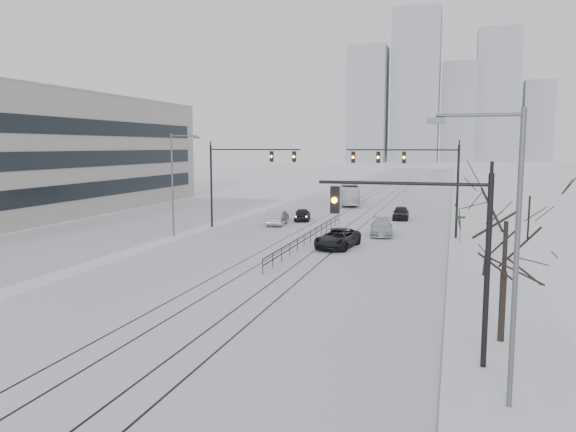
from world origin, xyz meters
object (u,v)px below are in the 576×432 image
object	(u,v)px
sedan_nb_right	(381,228)
sedan_nb_far	(401,213)
sedan_nb_front	(338,238)
sedan_sb_inner	(302,214)
sedan_sb_outer	(277,217)
bare_tree	(506,234)
traffic_mast_near	(440,242)
box_truck	(350,194)

from	to	relation	value
sedan_nb_right	sedan_nb_far	xyz separation A→B (m)	(0.64, 11.69, 0.02)
sedan_nb_front	sedan_nb_far	distance (m)	19.07
sedan_nb_front	sedan_nb_right	size ratio (longest dim) A/B	1.11
sedan_nb_front	sedan_nb_right	world-z (taller)	sedan_nb_front
sedan_nb_right	sedan_nb_far	distance (m)	11.70
sedan_sb_inner	sedan_nb_far	bearing A→B (deg)	-169.15
sedan_sb_outer	sedan_nb_right	distance (m)	11.59
sedan_nb_right	sedan_nb_far	bearing A→B (deg)	79.40
sedan_nb_far	sedan_nb_right	bearing A→B (deg)	-95.94
sedan_sb_outer	sedan_nb_far	world-z (taller)	sedan_sb_outer
sedan_sb_inner	sedan_nb_front	xyz separation A→B (m)	(6.82, -14.75, 0.07)
sedan_nb_front	bare_tree	bearing A→B (deg)	-53.94
sedan_nb_far	sedan_sb_outer	bearing A→B (deg)	-148.64
sedan_sb_inner	bare_tree	bearing A→B (deg)	105.73
bare_tree	sedan_sb_inner	size ratio (longest dim) A/B	1.53
sedan_nb_far	sedan_nb_front	bearing A→B (deg)	-102.35
traffic_mast_near	sedan_sb_inner	distance (m)	40.22
sedan_nb_right	box_truck	distance (m)	26.41
sedan_nb_right	box_truck	xyz separation A→B (m)	(-7.46, 25.32, 0.71)
sedan_nb_right	bare_tree	bearing A→B (deg)	-80.53
sedan_sb_outer	sedan_nb_front	size ratio (longest dim) A/B	0.87
traffic_mast_near	sedan_nb_far	xyz separation A→B (m)	(-5.02, 41.18, -3.84)
box_truck	sedan_nb_front	bearing A→B (deg)	87.03
sedan_sb_outer	sedan_nb_front	xyz separation A→B (m)	(8.42, -10.95, -0.02)
bare_tree	sedan_nb_front	world-z (taller)	bare_tree
traffic_mast_near	sedan_nb_front	xyz separation A→B (m)	(-8.18, 22.37, -3.82)
sedan_nb_front	sedan_nb_far	xyz separation A→B (m)	(3.16, 18.81, -0.03)
traffic_mast_near	sedan_nb_front	world-z (taller)	traffic_mast_near
sedan_sb_inner	box_truck	distance (m)	17.81
bare_tree	sedan_nb_front	bearing A→B (deg)	118.67
sedan_sb_outer	sedan_nb_far	bearing A→B (deg)	-152.62
sedan_sb_outer	sedan_nb_far	size ratio (longest dim) A/B	1.10
bare_tree	sedan_sb_inner	distance (m)	38.49
traffic_mast_near	sedan_sb_outer	xyz separation A→B (m)	(-16.60, 33.32, -3.80)
traffic_mast_near	bare_tree	xyz separation A→B (m)	(2.41, 3.00, -0.07)
traffic_mast_near	bare_tree	bearing A→B (deg)	51.24
sedan_nb_far	box_truck	size ratio (longest dim) A/B	0.42
sedan_nb_front	box_truck	size ratio (longest dim) A/B	0.53
sedan_nb_far	bare_tree	bearing A→B (deg)	-81.80
bare_tree	sedan_nb_far	size ratio (longest dim) A/B	1.45
sedan_sb_outer	traffic_mast_near	bearing A→B (deg)	109.68
sedan_nb_far	box_truck	bearing A→B (deg)	117.87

